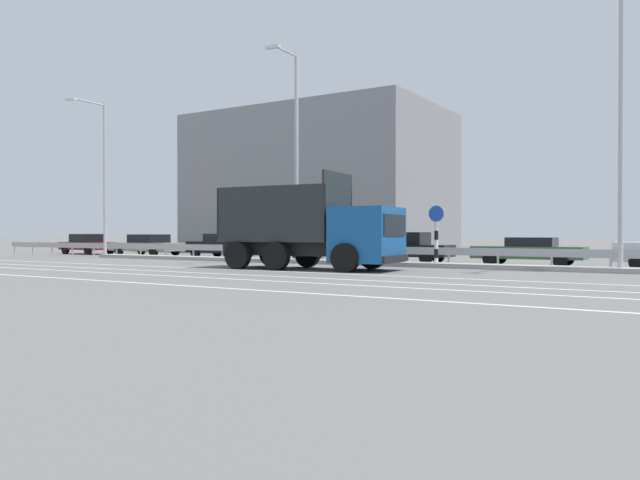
# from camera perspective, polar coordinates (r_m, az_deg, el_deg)

# --- Properties ---
(ground_plane) EXTENTS (320.00, 320.00, 0.00)m
(ground_plane) POSITION_cam_1_polar(r_m,az_deg,el_deg) (26.46, -4.19, -2.38)
(ground_plane) COLOR #605E5B
(lane_strip_0) EXTENTS (50.70, 0.16, 0.01)m
(lane_strip_0) POSITION_cam_1_polar(r_m,az_deg,el_deg) (22.53, -3.60, -2.89)
(lane_strip_0) COLOR silver
(lane_strip_0) RESTS_ON ground_plane
(lane_strip_1) EXTENTS (50.70, 0.16, 0.01)m
(lane_strip_1) POSITION_cam_1_polar(r_m,az_deg,el_deg) (20.82, -7.06, -3.18)
(lane_strip_1) COLOR silver
(lane_strip_1) RESTS_ON ground_plane
(lane_strip_2) EXTENTS (50.70, 0.16, 0.01)m
(lane_strip_2) POSITION_cam_1_polar(r_m,az_deg,el_deg) (19.58, -10.11, -3.42)
(lane_strip_2) COLOR silver
(lane_strip_2) RESTS_ON ground_plane
(lane_strip_3) EXTENTS (50.70, 0.16, 0.01)m
(lane_strip_3) POSITION_cam_1_polar(r_m,az_deg,el_deg) (17.80, -15.57, -3.84)
(lane_strip_3) COLOR silver
(lane_strip_3) RESTS_ON ground_plane
(median_island) EXTENTS (27.89, 1.10, 0.18)m
(median_island) POSITION_cam_1_polar(r_m,az_deg,el_deg) (28.62, -1.06, -1.97)
(median_island) COLOR gray
(median_island) RESTS_ON ground_plane
(median_guardrail) EXTENTS (50.70, 0.09, 0.78)m
(median_guardrail) POSITION_cam_1_polar(r_m,az_deg,el_deg) (29.66, 0.26, -0.95)
(median_guardrail) COLOR #9EA0A5
(median_guardrail) RESTS_ON ground_plane
(dump_truck) EXTENTS (7.29, 3.25, 3.67)m
(dump_truck) POSITION_cam_1_polar(r_m,az_deg,el_deg) (23.57, 0.76, 0.33)
(dump_truck) COLOR #144C8C
(dump_truck) RESTS_ON ground_plane
(median_road_sign) EXTENTS (0.69, 0.16, 2.53)m
(median_road_sign) POSITION_cam_1_polar(r_m,az_deg,el_deg) (25.73, 10.58, 0.45)
(median_road_sign) COLOR white
(median_road_sign) RESTS_ON ground_plane
(street_lamp_0) EXTENTS (0.71, 2.53, 8.92)m
(street_lamp_0) POSITION_cam_1_polar(r_m,az_deg,el_deg) (38.18, -19.30, 5.99)
(street_lamp_0) COLOR #ADADB2
(street_lamp_0) RESTS_ON ground_plane
(street_lamp_1) EXTENTS (0.71, 2.16, 9.68)m
(street_lamp_1) POSITION_cam_1_polar(r_m,az_deg,el_deg) (28.90, -2.32, 8.46)
(street_lamp_1) COLOR #ADADB2
(street_lamp_1) RESTS_ON ground_plane
(street_lamp_2) EXTENTS (0.71, 2.01, 10.10)m
(street_lamp_2) POSITION_cam_1_polar(r_m,az_deg,el_deg) (24.46, 25.77, 10.29)
(street_lamp_2) COLOR #ADADB2
(street_lamp_2) RESTS_ON ground_plane
(parked_car_0) EXTENTS (3.91, 2.02, 1.34)m
(parked_car_0) POSITION_cam_1_polar(r_m,az_deg,el_deg) (44.30, -20.48, -0.34)
(parked_car_0) COLOR maroon
(parked_car_0) RESTS_ON ground_plane
(parked_car_1) EXTENTS (4.85, 2.12, 1.32)m
(parked_car_1) POSITION_cam_1_polar(r_m,az_deg,el_deg) (40.19, -15.48, -0.42)
(parked_car_1) COLOR gray
(parked_car_1) RESTS_ON ground_plane
(parked_car_2) EXTENTS (3.83, 2.05, 1.36)m
(parked_car_2) POSITION_cam_1_polar(r_m,az_deg,el_deg) (35.67, -8.91, -0.49)
(parked_car_2) COLOR black
(parked_car_2) RESTS_ON ground_plane
(parked_car_3) EXTENTS (3.98, 1.96, 1.20)m
(parked_car_3) POSITION_cam_1_polar(r_m,az_deg,el_deg) (32.79, -1.27, -0.70)
(parked_car_3) COLOR #A3A3A8
(parked_car_3) RESTS_ON ground_plane
(parked_car_4) EXTENTS (4.56, 2.04, 1.43)m
(parked_car_4) POSITION_cam_1_polar(r_m,az_deg,el_deg) (29.54, 7.73, -0.68)
(parked_car_4) COLOR black
(parked_car_4) RESTS_ON ground_plane
(parked_car_5) EXTENTS (4.62, 1.85, 1.21)m
(parked_car_5) POSITION_cam_1_polar(r_m,az_deg,el_deg) (28.02, 18.57, -0.93)
(parked_car_5) COLOR #335B33
(parked_car_5) RESTS_ON ground_plane
(background_building_0) EXTENTS (17.69, 11.37, 10.11)m
(background_building_0) POSITION_cam_1_polar(r_m,az_deg,el_deg) (46.29, -0.03, 5.16)
(background_building_0) COLOR gray
(background_building_0) RESTS_ON ground_plane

